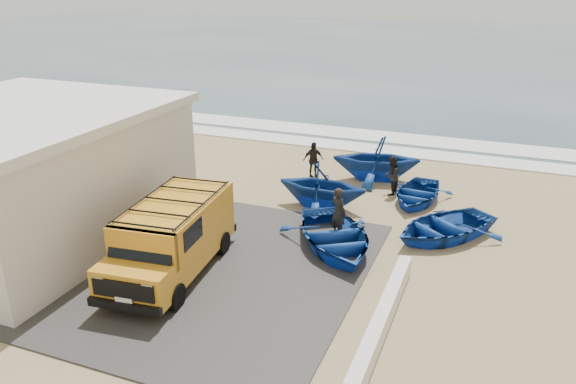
% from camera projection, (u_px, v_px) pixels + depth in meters
% --- Properties ---
extents(ground, '(160.00, 160.00, 0.00)m').
position_uv_depth(ground, '(252.00, 245.00, 18.42)').
color(ground, tan).
extents(slab, '(12.00, 10.00, 0.05)m').
position_uv_depth(slab, '(166.00, 260.00, 17.36)').
color(slab, '#3A3835').
rests_on(slab, ground).
extents(ocean, '(180.00, 88.00, 0.01)m').
position_uv_depth(ocean, '(451.00, 49.00, 66.95)').
color(ocean, '#385166').
rests_on(ocean, ground).
extents(surf_line, '(180.00, 1.60, 0.06)m').
position_uv_depth(surf_line, '(351.00, 146.00, 28.81)').
color(surf_line, white).
rests_on(surf_line, ground).
extents(surf_wash, '(180.00, 2.20, 0.04)m').
position_uv_depth(surf_wash, '(363.00, 135.00, 30.98)').
color(surf_wash, white).
rests_on(surf_wash, ground).
extents(building, '(8.40, 9.40, 4.30)m').
position_uv_depth(building, '(19.00, 173.00, 18.47)').
color(building, silver).
rests_on(building, ground).
extents(parapet, '(0.35, 6.00, 0.55)m').
position_uv_depth(parapet, '(383.00, 318.00, 14.00)').
color(parapet, silver).
rests_on(parapet, ground).
extents(van, '(2.55, 5.38, 2.23)m').
position_uv_depth(van, '(172.00, 235.00, 16.30)').
color(van, orange).
rests_on(van, ground).
extents(boat_near_left, '(4.94, 5.30, 0.89)m').
position_uv_depth(boat_near_left, '(334.00, 236.00, 17.98)').
color(boat_near_left, '#123E95').
rests_on(boat_near_left, ground).
extents(boat_near_right, '(4.63, 4.82, 0.81)m').
position_uv_depth(boat_near_right, '(443.00, 226.00, 18.77)').
color(boat_near_right, '#123E95').
rests_on(boat_near_right, ground).
extents(boat_mid_left, '(3.38, 2.92, 1.78)m').
position_uv_depth(boat_mid_left, '(322.00, 185.00, 21.09)').
color(boat_mid_left, '#123E95').
rests_on(boat_mid_left, ground).
extents(boat_mid_right, '(2.66, 3.55, 0.70)m').
position_uv_depth(boat_mid_right, '(417.00, 193.00, 21.76)').
color(boat_mid_right, '#123E95').
rests_on(boat_mid_right, ground).
extents(boat_far_left, '(4.32, 3.96, 1.94)m').
position_uv_depth(boat_far_left, '(376.00, 158.00, 23.91)').
color(boat_far_left, '#123E95').
rests_on(boat_far_left, ground).
extents(fisherman_front, '(0.77, 0.70, 1.76)m').
position_uv_depth(fisherman_front, '(338.00, 213.00, 18.66)').
color(fisherman_front, black).
rests_on(fisherman_front, ground).
extents(fisherman_middle, '(0.68, 0.83, 1.58)m').
position_uv_depth(fisherman_middle, '(391.00, 175.00, 22.39)').
color(fisherman_middle, black).
rests_on(fisherman_middle, ground).
extents(fisherman_back, '(0.95, 0.89, 1.57)m').
position_uv_depth(fisherman_back, '(313.00, 160.00, 24.30)').
color(fisherman_back, black).
rests_on(fisherman_back, ground).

